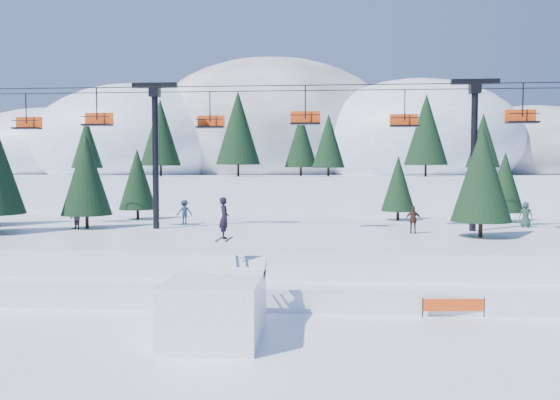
# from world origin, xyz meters

# --- Properties ---
(ground) EXTENTS (160.00, 160.00, 0.00)m
(ground) POSITION_xyz_m (0.00, 0.00, 0.00)
(ground) COLOR white
(ground) RESTS_ON ground
(mid_shelf) EXTENTS (70.00, 22.00, 2.50)m
(mid_shelf) POSITION_xyz_m (0.00, 18.00, 1.25)
(mid_shelf) COLOR white
(mid_shelf) RESTS_ON ground
(berm) EXTENTS (70.00, 6.00, 1.10)m
(berm) POSITION_xyz_m (0.00, 8.00, 0.55)
(berm) COLOR white
(berm) RESTS_ON ground
(mountain_ridge) EXTENTS (119.00, 60.00, 26.46)m
(mountain_ridge) POSITION_xyz_m (-5.10, 73.38, 9.64)
(mountain_ridge) COLOR white
(mountain_ridge) RESTS_ON ground
(jump_kicker) EXTENTS (3.58, 4.88, 5.49)m
(jump_kicker) POSITION_xyz_m (-1.50, 1.07, 1.33)
(jump_kicker) COLOR white
(jump_kicker) RESTS_ON ground
(chairlift) EXTENTS (46.00, 3.21, 10.28)m
(chairlift) POSITION_xyz_m (0.91, 18.05, 9.32)
(chairlift) COLOR black
(chairlift) RESTS_ON mid_shelf
(conifer_stand) EXTENTS (62.63, 15.44, 8.99)m
(conifer_stand) POSITION_xyz_m (1.63, 18.12, 6.86)
(conifer_stand) COLOR black
(conifer_stand) RESTS_ON mid_shelf
(distant_skiers) EXTENTS (32.99, 6.40, 1.86)m
(distant_skiers) POSITION_xyz_m (-0.55, 19.31, 3.42)
(distant_skiers) COLOR #3E221B
(distant_skiers) RESTS_ON mid_shelf
(banner_near) EXTENTS (2.84, 0.35, 0.90)m
(banner_near) POSITION_xyz_m (8.60, 4.87, 0.54)
(banner_near) COLOR black
(banner_near) RESTS_ON ground
(banner_far) EXTENTS (2.84, 0.36, 0.90)m
(banner_far) POSITION_xyz_m (8.84, 6.65, 0.54)
(banner_far) COLOR black
(banner_far) RESTS_ON ground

